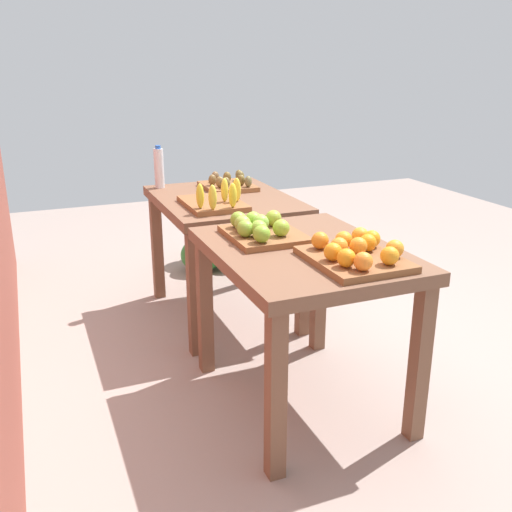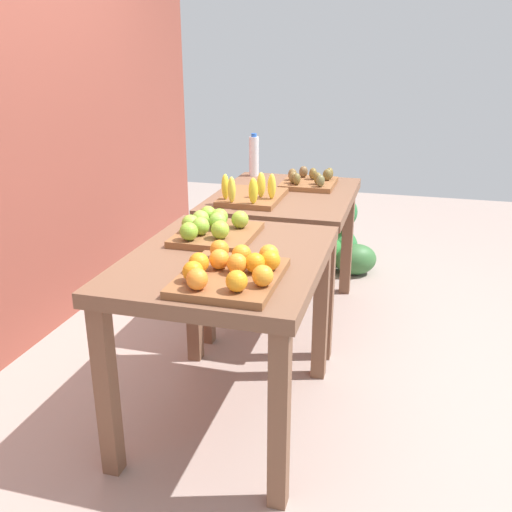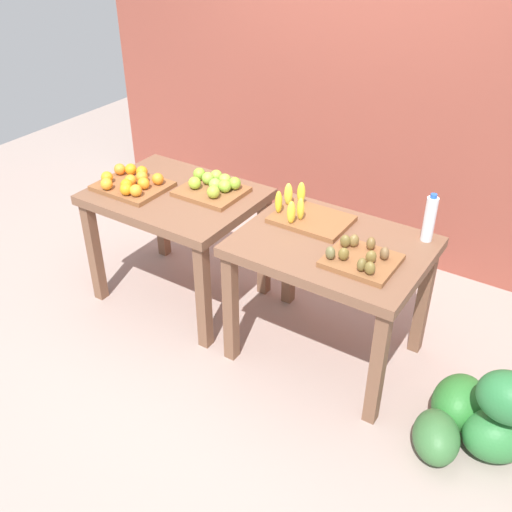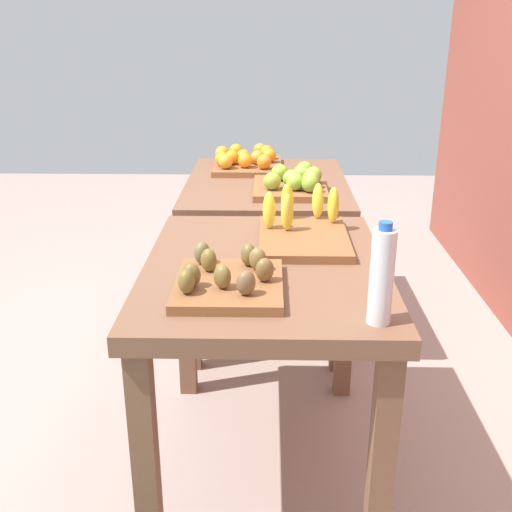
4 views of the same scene
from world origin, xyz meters
name	(u,v)px [view 4 (image 4 of 4)]	position (x,y,z in m)	size (l,w,h in m)	color
ground_plane	(265,378)	(0.00, 0.00, 0.00)	(8.00, 8.00, 0.00)	gray
display_table_left	(267,204)	(-0.56, 0.00, 0.68)	(1.04, 0.80, 0.80)	brown
display_table_right	(265,296)	(0.56, 0.00, 0.68)	(1.04, 0.80, 0.80)	brown
orange_bin	(247,161)	(-0.82, -0.11, 0.84)	(0.44, 0.37, 0.11)	brown
apple_bin	(294,182)	(-0.35, 0.13, 0.84)	(0.40, 0.34, 0.11)	brown
banana_crate	(302,230)	(0.32, 0.14, 0.84)	(0.45, 0.32, 0.17)	brown
kiwi_bin	(228,279)	(0.77, -0.11, 0.83)	(0.36, 0.32, 0.10)	brown
water_bottle	(382,276)	(0.98, 0.31, 0.93)	(0.06, 0.06, 0.28)	silver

